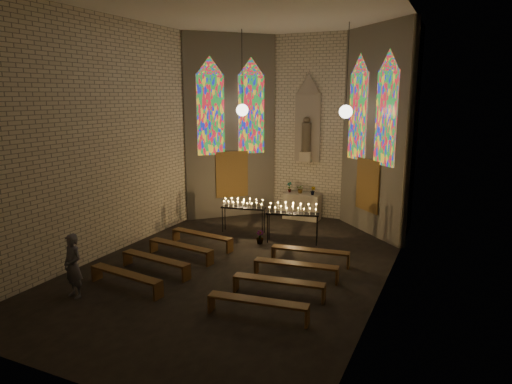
% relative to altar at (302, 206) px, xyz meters
% --- Properties ---
extents(floor, '(12.00, 12.00, 0.00)m').
position_rel_altar_xyz_m(floor, '(0.00, -5.45, -0.50)').
color(floor, black).
rests_on(floor, ground).
extents(room, '(8.22, 12.43, 7.00)m').
position_rel_altar_xyz_m(room, '(-0.00, -2.08, 3.22)').
color(room, beige).
rests_on(room, ground).
extents(altar, '(1.40, 0.60, 1.00)m').
position_rel_altar_xyz_m(altar, '(0.00, 0.00, 0.00)').
color(altar, '#BDB29A').
rests_on(altar, ground).
extents(flower_vase_left, '(0.25, 0.20, 0.41)m').
position_rel_altar_xyz_m(flower_vase_left, '(-0.55, 0.05, 0.71)').
color(flower_vase_left, '#4C723F').
rests_on(flower_vase_left, altar).
extents(flower_vase_center, '(0.34, 0.30, 0.34)m').
position_rel_altar_xyz_m(flower_vase_center, '(-0.10, 0.07, 0.67)').
color(flower_vase_center, '#4C723F').
rests_on(flower_vase_center, altar).
extents(flower_vase_right, '(0.23, 0.20, 0.35)m').
position_rel_altar_xyz_m(flower_vase_right, '(0.45, -0.08, 0.68)').
color(flower_vase_right, '#4C723F').
rests_on(flower_vase_right, altar).
extents(aisle_flower_pot, '(0.28, 0.28, 0.44)m').
position_rel_altar_xyz_m(aisle_flower_pot, '(-0.23, -3.47, -0.28)').
color(aisle_flower_pot, '#4C723F').
rests_on(aisle_flower_pot, ground).
extents(votive_stand_left, '(1.58, 0.63, 1.13)m').
position_rel_altar_xyz_m(votive_stand_left, '(-1.28, -2.56, 0.47)').
color(votive_stand_left, black).
rests_on(votive_stand_left, ground).
extents(votive_stand_right, '(1.74, 0.80, 1.25)m').
position_rel_altar_xyz_m(votive_stand_right, '(0.68, -2.92, 0.57)').
color(votive_stand_right, black).
rests_on(votive_stand_right, ground).
extents(pew_left_0, '(2.25, 0.59, 0.43)m').
position_rel_altar_xyz_m(pew_left_0, '(-1.80, -4.49, -0.15)').
color(pew_left_0, '#4F3316').
rests_on(pew_left_0, ground).
extents(pew_right_0, '(2.25, 0.59, 0.43)m').
position_rel_altar_xyz_m(pew_right_0, '(1.80, -4.49, -0.15)').
color(pew_right_0, '#4F3316').
rests_on(pew_right_0, ground).
extents(pew_left_1, '(2.25, 0.59, 0.43)m').
position_rel_altar_xyz_m(pew_left_1, '(-1.80, -5.69, -0.15)').
color(pew_left_1, '#4F3316').
rests_on(pew_left_1, ground).
extents(pew_right_1, '(2.25, 0.59, 0.43)m').
position_rel_altar_xyz_m(pew_right_1, '(1.80, -5.69, -0.15)').
color(pew_right_1, '#4F3316').
rests_on(pew_right_1, ground).
extents(pew_left_2, '(2.25, 0.59, 0.43)m').
position_rel_altar_xyz_m(pew_left_2, '(-1.80, -6.89, -0.15)').
color(pew_left_2, '#4F3316').
rests_on(pew_left_2, ground).
extents(pew_right_2, '(2.25, 0.59, 0.43)m').
position_rel_altar_xyz_m(pew_right_2, '(1.80, -6.89, -0.15)').
color(pew_right_2, '#4F3316').
rests_on(pew_right_2, ground).
extents(pew_left_3, '(2.25, 0.59, 0.43)m').
position_rel_altar_xyz_m(pew_left_3, '(-1.80, -8.09, -0.15)').
color(pew_left_3, '#4F3316').
rests_on(pew_left_3, ground).
extents(pew_right_3, '(2.25, 0.59, 0.43)m').
position_rel_altar_xyz_m(pew_right_3, '(1.80, -8.09, -0.15)').
color(pew_right_3, '#4F3316').
rests_on(pew_right_3, ground).
extents(visitor, '(0.63, 0.48, 1.56)m').
position_rel_altar_xyz_m(visitor, '(-2.62, -8.95, 0.28)').
color(visitor, '#50505A').
rests_on(visitor, ground).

